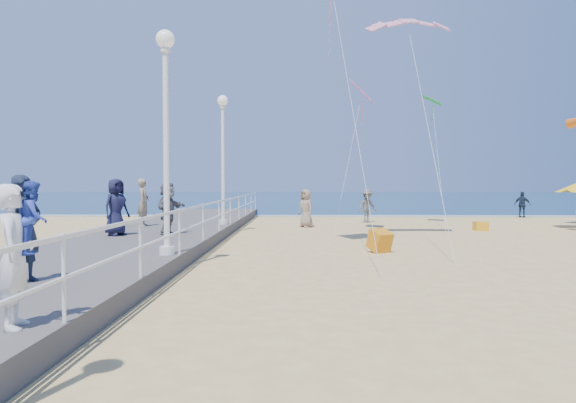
{
  "coord_description": "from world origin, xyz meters",
  "views": [
    {
      "loc": [
        -2.18,
        -12.13,
        2.11
      ],
      "look_at": [
        -2.5,
        2.0,
        1.6
      ],
      "focal_mm": 32.0,
      "sensor_mm": 36.0,
      "label": 1
    }
  ],
  "objects_px": {
    "lamp_post_far": "(223,145)",
    "beach_walker_c": "(306,208)",
    "lamp_post_mid": "(166,118)",
    "beach_walker_a": "(367,206)",
    "spectator_4": "(116,207)",
    "box_kite": "(380,243)",
    "beach_walker_b": "(522,205)",
    "spectator_5": "(168,208)",
    "toddler_held": "(33,218)",
    "spectator_0": "(24,229)",
    "spectator_6": "(144,202)",
    "beach_chair_left": "(481,226)",
    "woman_holding_toddler": "(14,256)"
  },
  "relations": [
    {
      "from": "lamp_post_far",
      "to": "beach_walker_c",
      "type": "height_order",
      "value": "lamp_post_far"
    },
    {
      "from": "lamp_post_mid",
      "to": "beach_walker_a",
      "type": "xyz_separation_m",
      "value": [
        6.78,
        15.28,
        -2.76
      ]
    },
    {
      "from": "spectator_4",
      "to": "box_kite",
      "type": "bearing_deg",
      "value": -65.25
    },
    {
      "from": "lamp_post_far",
      "to": "beach_walker_b",
      "type": "relative_size",
      "value": 3.34
    },
    {
      "from": "spectator_5",
      "to": "toddler_held",
      "type": "bearing_deg",
      "value": -159.93
    },
    {
      "from": "box_kite",
      "to": "spectator_0",
      "type": "bearing_deg",
      "value": -164.95
    },
    {
      "from": "lamp_post_far",
      "to": "spectator_4",
      "type": "relative_size",
      "value": 2.87
    },
    {
      "from": "spectator_5",
      "to": "spectator_6",
      "type": "distance_m",
      "value": 3.77
    },
    {
      "from": "beach_walker_c",
      "to": "beach_chair_left",
      "type": "xyz_separation_m",
      "value": [
        7.73,
        -1.61,
        -0.71
      ]
    },
    {
      "from": "spectator_6",
      "to": "spectator_0",
      "type": "bearing_deg",
      "value": -175.68
    },
    {
      "from": "beach_walker_a",
      "to": "beach_walker_b",
      "type": "bearing_deg",
      "value": -8.39
    },
    {
      "from": "spectator_5",
      "to": "beach_walker_b",
      "type": "xyz_separation_m",
      "value": [
        17.98,
        14.7,
        -0.48
      ]
    },
    {
      "from": "lamp_post_mid",
      "to": "beach_walker_b",
      "type": "xyz_separation_m",
      "value": [
        16.78,
        19.45,
        -2.86
      ]
    },
    {
      "from": "spectator_6",
      "to": "beach_chair_left",
      "type": "bearing_deg",
      "value": -82.34
    },
    {
      "from": "lamp_post_mid",
      "to": "toddler_held",
      "type": "xyz_separation_m",
      "value": [
        -0.03,
        -6.07,
        -1.97
      ]
    },
    {
      "from": "spectator_0",
      "to": "box_kite",
      "type": "xyz_separation_m",
      "value": [
        7.13,
        6.91,
        -1.02
      ]
    },
    {
      "from": "toddler_held",
      "to": "spectator_0",
      "type": "height_order",
      "value": "spectator_0"
    },
    {
      "from": "lamp_post_mid",
      "to": "lamp_post_far",
      "type": "relative_size",
      "value": 1.0
    },
    {
      "from": "woman_holding_toddler",
      "to": "spectator_0",
      "type": "distance_m",
      "value": 3.03
    },
    {
      "from": "spectator_6",
      "to": "box_kite",
      "type": "bearing_deg",
      "value": -121.35
    },
    {
      "from": "beach_walker_c",
      "to": "beach_chair_left",
      "type": "relative_size",
      "value": 3.3
    },
    {
      "from": "toddler_held",
      "to": "beach_walker_c",
      "type": "distance_m",
      "value": 18.76
    },
    {
      "from": "woman_holding_toddler",
      "to": "toddler_held",
      "type": "bearing_deg",
      "value": -61.83
    },
    {
      "from": "spectator_0",
      "to": "beach_walker_a",
      "type": "distance_m",
      "value": 20.55
    },
    {
      "from": "toddler_held",
      "to": "lamp_post_far",
      "type": "bearing_deg",
      "value": -16.92
    },
    {
      "from": "beach_walker_a",
      "to": "lamp_post_mid",
      "type": "bearing_deg",
      "value": -144.98
    },
    {
      "from": "lamp_post_mid",
      "to": "spectator_4",
      "type": "xyz_separation_m",
      "value": [
        -2.79,
        4.36,
        -2.34
      ]
    },
    {
      "from": "spectator_6",
      "to": "beach_walker_c",
      "type": "bearing_deg",
      "value": -59.56
    },
    {
      "from": "lamp_post_mid",
      "to": "toddler_held",
      "type": "distance_m",
      "value": 6.38
    },
    {
      "from": "lamp_post_mid",
      "to": "spectator_5",
      "type": "distance_m",
      "value": 5.45
    },
    {
      "from": "lamp_post_far",
      "to": "spectator_0",
      "type": "height_order",
      "value": "lamp_post_far"
    },
    {
      "from": "beach_walker_b",
      "to": "box_kite",
      "type": "relative_size",
      "value": 2.66
    },
    {
      "from": "lamp_post_far",
      "to": "beach_walker_a",
      "type": "bearing_deg",
      "value": 42.78
    },
    {
      "from": "lamp_post_far",
      "to": "beach_chair_left",
      "type": "bearing_deg",
      "value": 8.81
    },
    {
      "from": "spectator_5",
      "to": "beach_walker_c",
      "type": "height_order",
      "value": "spectator_5"
    },
    {
      "from": "beach_walker_c",
      "to": "box_kite",
      "type": "relative_size",
      "value": 3.02
    },
    {
      "from": "toddler_held",
      "to": "spectator_0",
      "type": "distance_m",
      "value": 2.99
    },
    {
      "from": "lamp_post_mid",
      "to": "spectator_4",
      "type": "bearing_deg",
      "value": 122.67
    },
    {
      "from": "lamp_post_far",
      "to": "spectator_0",
      "type": "bearing_deg",
      "value": -96.98
    },
    {
      "from": "spectator_4",
      "to": "beach_walker_c",
      "type": "relative_size",
      "value": 1.02
    },
    {
      "from": "spectator_6",
      "to": "beach_walker_a",
      "type": "bearing_deg",
      "value": -56.65
    },
    {
      "from": "beach_walker_a",
      "to": "beach_walker_b",
      "type": "height_order",
      "value": "beach_walker_a"
    },
    {
      "from": "beach_walker_a",
      "to": "beach_chair_left",
      "type": "bearing_deg",
      "value": -76.8
    },
    {
      "from": "spectator_4",
      "to": "spectator_6",
      "type": "bearing_deg",
      "value": 34.84
    },
    {
      "from": "box_kite",
      "to": "beach_walker_b",
      "type": "bearing_deg",
      "value": 26.1
    },
    {
      "from": "toddler_held",
      "to": "beach_chair_left",
      "type": "xyz_separation_m",
      "value": [
        11.23,
        16.81,
        -1.49
      ]
    },
    {
      "from": "woman_holding_toddler",
      "to": "spectator_6",
      "type": "relative_size",
      "value": 0.9
    },
    {
      "from": "lamp_post_far",
      "to": "toddler_held",
      "type": "distance_m",
      "value": 15.2
    },
    {
      "from": "beach_walker_c",
      "to": "lamp_post_far",
      "type": "bearing_deg",
      "value": -83.89
    },
    {
      "from": "spectator_4",
      "to": "beach_chair_left",
      "type": "xyz_separation_m",
      "value": [
        14.0,
        6.38,
        -1.13
      ]
    }
  ]
}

